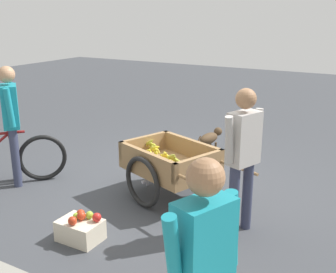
# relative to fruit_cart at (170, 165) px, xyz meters

# --- Properties ---
(ground_plane) EXTENTS (24.00, 24.00, 0.00)m
(ground_plane) POSITION_rel_fruit_cart_xyz_m (0.19, -0.26, -0.44)
(ground_plane) COLOR #3D3F44
(fruit_cart) EXTENTS (1.81, 1.28, 0.71)m
(fruit_cart) POSITION_rel_fruit_cart_xyz_m (0.00, 0.00, 0.00)
(fruit_cart) COLOR #937047
(fruit_cart) RESTS_ON ground
(vendor_person) EXTENTS (0.30, 0.55, 1.57)m
(vendor_person) POSITION_rel_fruit_cart_xyz_m (-1.09, 0.39, 0.50)
(vendor_person) COLOR #333851
(vendor_person) RESTS_ON ground
(bicycle) EXTENTS (1.14, 1.29, 0.85)m
(bicycle) POSITION_rel_fruit_cart_xyz_m (2.14, 0.77, -0.08)
(bicycle) COLOR black
(bicycle) RESTS_ON ground
(cyclist_person) EXTENTS (0.41, 0.43, 1.62)m
(cyclist_person) POSITION_rel_fruit_cart_xyz_m (2.04, 0.66, 0.53)
(cyclist_person) COLOR #333851
(cyclist_person) RESTS_ON ground
(dog) EXTENTS (0.26, 0.67, 0.40)m
(dog) POSITION_rel_fruit_cart_xyz_m (0.25, -1.81, -0.17)
(dog) COLOR #4C3823
(dog) RESTS_ON ground
(apple_crate) EXTENTS (0.44, 0.32, 0.31)m
(apple_crate) POSITION_rel_fruit_cart_xyz_m (0.28, 1.38, -0.31)
(apple_crate) COLOR beige
(apple_crate) RESTS_ON ground
(bystander_person) EXTENTS (0.31, 0.56, 1.57)m
(bystander_person) POSITION_rel_fruit_cart_xyz_m (-1.59, 2.43, 0.50)
(bystander_person) COLOR #333851
(bystander_person) RESTS_ON ground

